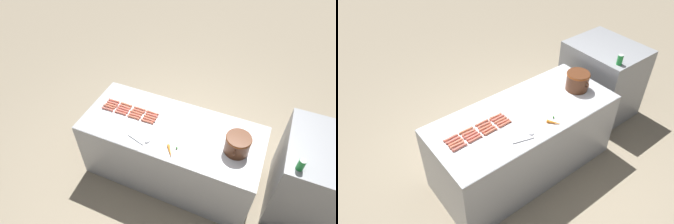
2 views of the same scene
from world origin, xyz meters
TOP-DOWN VIEW (x-y plane):
  - ground_plane at (0.00, 0.00)m, footprint 20.00×20.00m
  - griddle_counter at (0.00, 0.00)m, footprint 0.89×2.06m
  - back_cabinet at (-0.22, 1.59)m, footprint 0.94×0.78m
  - hot_dog_0 at (-0.12, -0.81)m, footprint 0.03×0.16m
  - hot_dog_1 at (-0.12, -0.64)m, footprint 0.03×0.16m
  - hot_dog_2 at (-0.12, -0.46)m, footprint 0.03×0.16m
  - hot_dog_3 at (-0.11, -0.29)m, footprint 0.03×0.16m
  - hot_dog_4 at (-0.07, -0.81)m, footprint 0.03×0.16m
  - hot_dog_5 at (-0.07, -0.64)m, footprint 0.04×0.16m
  - hot_dog_6 at (-0.08, -0.46)m, footprint 0.03×0.16m
  - hot_dog_7 at (-0.08, -0.29)m, footprint 0.03×0.16m
  - hot_dog_8 at (-0.04, -0.81)m, footprint 0.03×0.16m
  - hot_dog_9 at (-0.04, -0.64)m, footprint 0.03×0.16m
  - hot_dog_10 at (-0.04, -0.47)m, footprint 0.03×0.16m
  - hot_dog_11 at (-0.04, -0.29)m, footprint 0.03×0.16m
  - hot_dog_12 at (-0.00, -0.81)m, footprint 0.03×0.16m
  - hot_dog_13 at (0.00, -0.63)m, footprint 0.03×0.16m
  - hot_dog_14 at (0.00, -0.46)m, footprint 0.03×0.16m
  - hot_dog_15 at (0.00, -0.28)m, footprint 0.03×0.16m
  - hot_dog_16 at (0.04, -0.81)m, footprint 0.03×0.16m
  - hot_dog_17 at (0.04, -0.64)m, footprint 0.03×0.16m
  - hot_dog_18 at (0.04, -0.46)m, footprint 0.03×0.16m
  - hot_dog_19 at (0.04, -0.29)m, footprint 0.03×0.16m
  - bean_pot at (0.04, 0.74)m, footprint 0.33×0.26m
  - serving_spoon at (0.30, -0.20)m, footprint 0.11×0.27m
  - carrot at (0.32, 0.12)m, footprint 0.16×0.12m
  - soda_can at (0.14, 1.32)m, footprint 0.07×0.07m

SIDE VIEW (x-z plane):
  - ground_plane at x=0.00m, z-range 0.00..0.00m
  - griddle_counter at x=0.00m, z-range 0.00..0.86m
  - back_cabinet at x=-0.22m, z-range 0.00..1.01m
  - serving_spoon at x=0.30m, z-range 0.85..0.87m
  - hot_dog_0 at x=-0.12m, z-range 0.86..0.88m
  - hot_dog_1 at x=-0.12m, z-range 0.86..0.88m
  - hot_dog_2 at x=-0.12m, z-range 0.86..0.88m
  - hot_dog_3 at x=-0.11m, z-range 0.86..0.88m
  - hot_dog_4 at x=-0.07m, z-range 0.86..0.88m
  - hot_dog_5 at x=-0.07m, z-range 0.86..0.88m
  - hot_dog_6 at x=-0.08m, z-range 0.86..0.88m
  - hot_dog_7 at x=-0.08m, z-range 0.86..0.88m
  - hot_dog_8 at x=-0.04m, z-range 0.86..0.88m
  - hot_dog_9 at x=-0.04m, z-range 0.86..0.88m
  - hot_dog_10 at x=-0.04m, z-range 0.86..0.88m
  - hot_dog_11 at x=-0.04m, z-range 0.86..0.88m
  - hot_dog_12 at x=0.00m, z-range 0.86..0.88m
  - hot_dog_13 at x=0.00m, z-range 0.86..0.88m
  - hot_dog_14 at x=0.00m, z-range 0.86..0.88m
  - hot_dog_15 at x=0.00m, z-range 0.86..0.88m
  - hot_dog_16 at x=0.04m, z-range 0.86..0.88m
  - hot_dog_17 at x=0.04m, z-range 0.86..0.88m
  - hot_dog_18 at x=0.04m, z-range 0.86..0.88m
  - hot_dog_19 at x=0.04m, z-range 0.86..0.88m
  - carrot at x=0.32m, z-range 0.86..0.89m
  - bean_pot at x=0.04m, z-range 0.87..1.08m
  - soda_can at x=0.14m, z-range 1.01..1.14m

